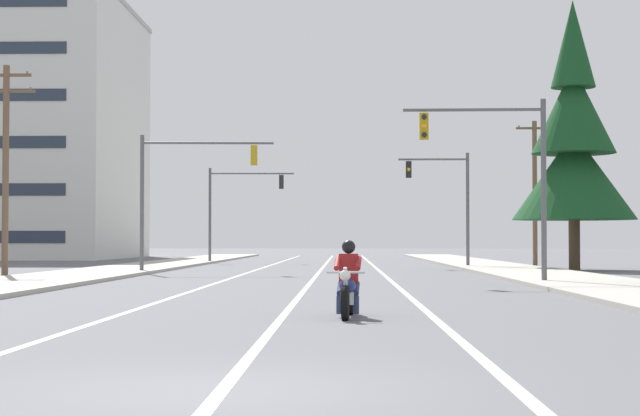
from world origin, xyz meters
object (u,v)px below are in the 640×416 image
(utility_pole_left_near, at_px, (6,162))
(utility_pole_right_far, at_px, (535,190))
(traffic_signal_mid_right, at_px, (448,193))
(traffic_signal_mid_left, at_px, (235,200))
(motorcycle_with_rider, at_px, (348,286))
(traffic_signal_near_right, at_px, (503,162))
(conifer_tree_right_verge_far, at_px, (574,146))
(traffic_signal_near_left, at_px, (181,180))

(utility_pole_left_near, bearing_deg, utility_pole_right_far, 34.68)
(traffic_signal_mid_right, bearing_deg, traffic_signal_mid_left, 137.04)
(motorcycle_with_rider, relative_size, traffic_signal_near_right, 0.35)
(utility_pole_left_near, height_order, conifer_tree_right_verge_far, conifer_tree_right_verge_far)
(traffic_signal_mid_left, height_order, conifer_tree_right_verge_far, conifer_tree_right_verge_far)
(motorcycle_with_rider, distance_m, conifer_tree_right_verge_far, 35.20)
(motorcycle_with_rider, relative_size, traffic_signal_near_left, 0.35)
(motorcycle_with_rider, height_order, utility_pole_left_near, utility_pole_left_near)
(traffic_signal_mid_right, xyz_separation_m, utility_pole_right_far, (4.96, 1.73, 0.22))
(motorcycle_with_rider, xyz_separation_m, utility_pole_right_far, (10.48, 39.33, 3.66))
(traffic_signal_near_left, relative_size, conifer_tree_right_verge_far, 0.46)
(traffic_signal_near_left, xyz_separation_m, traffic_signal_mid_left, (0.17, 21.82, -0.03))
(traffic_signal_near_left, height_order, utility_pole_right_far, utility_pole_right_far)
(utility_pole_right_far, relative_size, conifer_tree_right_verge_far, 0.60)
(traffic_signal_near_left, height_order, traffic_signal_mid_right, same)
(traffic_signal_near_left, bearing_deg, traffic_signal_mid_left, 89.56)
(motorcycle_with_rider, distance_m, traffic_signal_near_left, 28.85)
(traffic_signal_near_right, distance_m, traffic_signal_near_left, 17.40)
(traffic_signal_near_left, height_order, traffic_signal_mid_left, same)
(traffic_signal_near_left, bearing_deg, conifer_tree_right_verge_far, 15.67)
(motorcycle_with_rider, height_order, traffic_signal_near_left, traffic_signal_near_left)
(traffic_signal_mid_left, distance_m, utility_pole_left_near, 27.67)
(utility_pole_left_near, xyz_separation_m, conifer_tree_right_verge_far, (25.00, 10.31, 1.51))
(motorcycle_with_rider, bearing_deg, utility_pole_right_far, 75.08)
(utility_pole_right_far, bearing_deg, conifer_tree_right_verge_far, -83.03)
(traffic_signal_mid_left, bearing_deg, traffic_signal_mid_right, -42.96)
(motorcycle_with_rider, bearing_deg, traffic_signal_near_right, 71.53)
(traffic_signal_near_left, distance_m, utility_pole_left_near, 8.13)
(utility_pole_left_near, xyz_separation_m, utility_pole_right_far, (24.21, 16.75, -0.39))
(traffic_signal_near_left, relative_size, utility_pole_right_far, 0.77)
(utility_pole_left_near, height_order, utility_pole_right_far, utility_pole_left_near)
(utility_pole_left_near, bearing_deg, traffic_signal_near_left, 38.66)
(utility_pole_right_far, distance_m, conifer_tree_right_verge_far, 6.77)
(traffic_signal_near_right, height_order, traffic_signal_mid_right, same)
(conifer_tree_right_verge_far, bearing_deg, traffic_signal_near_right, -109.31)
(traffic_signal_near_right, relative_size, utility_pole_right_far, 0.77)
(motorcycle_with_rider, bearing_deg, traffic_signal_mid_left, 98.31)
(traffic_signal_mid_left, height_order, utility_pole_right_far, utility_pole_right_far)
(motorcycle_with_rider, relative_size, utility_pole_left_near, 0.26)
(traffic_signal_near_left, bearing_deg, traffic_signal_mid_right, 37.61)
(traffic_signal_near_right, relative_size, traffic_signal_mid_right, 1.00)
(traffic_signal_mid_right, relative_size, utility_pole_right_far, 0.77)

